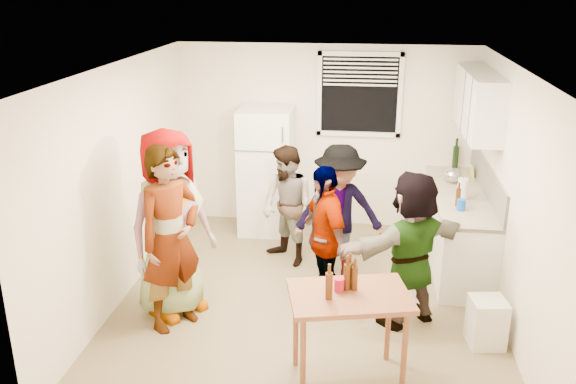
# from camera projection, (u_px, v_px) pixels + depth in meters

# --- Properties ---
(room) EXTENTS (4.00, 4.50, 2.50)m
(room) POSITION_uv_depth(u_px,v_px,m) (308.00, 299.00, 6.63)
(room) COLOR white
(room) RESTS_ON ground
(window) EXTENTS (1.12, 0.10, 1.06)m
(window) POSITION_uv_depth(u_px,v_px,m) (359.00, 95.00, 8.03)
(window) COLOR white
(window) RESTS_ON room
(refrigerator) EXTENTS (0.70, 0.70, 1.70)m
(refrigerator) POSITION_uv_depth(u_px,v_px,m) (267.00, 171.00, 8.20)
(refrigerator) COLOR white
(refrigerator) RESTS_ON ground
(counter_lower) EXTENTS (0.60, 2.20, 0.86)m
(counter_lower) POSITION_uv_depth(u_px,v_px,m) (457.00, 230.00, 7.36)
(counter_lower) COLOR white
(counter_lower) RESTS_ON ground
(countertop) EXTENTS (0.64, 2.22, 0.04)m
(countertop) POSITION_uv_depth(u_px,v_px,m) (461.00, 195.00, 7.21)
(countertop) COLOR #BCAF94
(countertop) RESTS_ON counter_lower
(backsplash) EXTENTS (0.03, 2.20, 0.36)m
(backsplash) POSITION_uv_depth(u_px,v_px,m) (487.00, 180.00, 7.11)
(backsplash) COLOR #A5A096
(backsplash) RESTS_ON countertop
(upper_cabinets) EXTENTS (0.34, 1.60, 0.70)m
(upper_cabinets) POSITION_uv_depth(u_px,v_px,m) (478.00, 102.00, 7.03)
(upper_cabinets) COLOR white
(upper_cabinets) RESTS_ON room
(kettle) EXTENTS (0.25, 0.21, 0.21)m
(kettle) POSITION_uv_depth(u_px,v_px,m) (452.00, 182.00, 7.58)
(kettle) COLOR silver
(kettle) RESTS_ON countertop
(paper_towel) EXTENTS (0.11, 0.11, 0.25)m
(paper_towel) POSITION_uv_depth(u_px,v_px,m) (462.00, 199.00, 7.01)
(paper_towel) COLOR white
(paper_towel) RESTS_ON countertop
(wine_bottle) EXTENTS (0.08, 0.08, 0.31)m
(wine_bottle) POSITION_uv_depth(u_px,v_px,m) (454.00, 169.00, 8.12)
(wine_bottle) COLOR black
(wine_bottle) RESTS_ON countertop
(beer_bottle_counter) EXTENTS (0.05, 0.05, 0.20)m
(beer_bottle_counter) POSITION_uv_depth(u_px,v_px,m) (457.00, 206.00, 6.79)
(beer_bottle_counter) COLOR #47230C
(beer_bottle_counter) RESTS_ON countertop
(blue_cup) EXTENTS (0.10, 0.10, 0.13)m
(blue_cup) POSITION_uv_depth(u_px,v_px,m) (461.00, 210.00, 6.67)
(blue_cup) COLOR blue
(blue_cup) RESTS_ON countertop
(picture_frame) EXTENTS (0.02, 0.18, 0.15)m
(picture_frame) POSITION_uv_depth(u_px,v_px,m) (472.00, 171.00, 7.78)
(picture_frame) COLOR #EDDB56
(picture_frame) RESTS_ON countertop
(trash_bin) EXTENTS (0.36, 0.36, 0.47)m
(trash_bin) POSITION_uv_depth(u_px,v_px,m) (487.00, 321.00, 5.75)
(trash_bin) COLOR silver
(trash_bin) RESTS_ON ground
(serving_table) EXTENTS (1.12, 0.87, 0.84)m
(serving_table) POSITION_uv_depth(u_px,v_px,m) (346.00, 379.00, 5.31)
(serving_table) COLOR brown
(serving_table) RESTS_ON ground
(beer_bottle_table) EXTENTS (0.05, 0.05, 0.21)m
(beer_bottle_table) POSITION_uv_depth(u_px,v_px,m) (354.00, 290.00, 5.10)
(beer_bottle_table) COLOR #47230C
(beer_bottle_table) RESTS_ON serving_table
(red_cup) EXTENTS (0.09, 0.09, 0.11)m
(red_cup) POSITION_uv_depth(u_px,v_px,m) (339.00, 291.00, 5.08)
(red_cup) COLOR #B01129
(red_cup) RESTS_ON serving_table
(guest_grey) EXTENTS (2.14, 1.93, 0.62)m
(guest_grey) POSITION_uv_depth(u_px,v_px,m) (176.00, 309.00, 6.43)
(guest_grey) COLOR gray
(guest_grey) RESTS_ON ground
(guest_stripe) EXTENTS (1.89, 1.66, 0.45)m
(guest_stripe) POSITION_uv_depth(u_px,v_px,m) (177.00, 323.00, 6.17)
(guest_stripe) COLOR #141933
(guest_stripe) RESTS_ON ground
(guest_back_left) EXTENTS (1.51, 1.55, 0.55)m
(guest_back_left) POSITION_uv_depth(u_px,v_px,m) (288.00, 261.00, 7.52)
(guest_back_left) COLOR brown
(guest_back_left) RESTS_ON ground
(guest_back_right) EXTENTS (1.19, 1.68, 0.59)m
(guest_back_right) POSITION_uv_depth(u_px,v_px,m) (337.00, 274.00, 7.20)
(guest_back_right) COLOR #444449
(guest_back_right) RESTS_ON ground
(guest_black) EXTENTS (1.79, 1.52, 0.38)m
(guest_black) POSITION_uv_depth(u_px,v_px,m) (322.00, 303.00, 6.55)
(guest_black) COLOR black
(guest_black) RESTS_ON ground
(guest_orange) EXTENTS (2.12, 2.15, 0.47)m
(guest_orange) POSITION_uv_depth(u_px,v_px,m) (406.00, 320.00, 6.22)
(guest_orange) COLOR tan
(guest_orange) RESTS_ON ground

